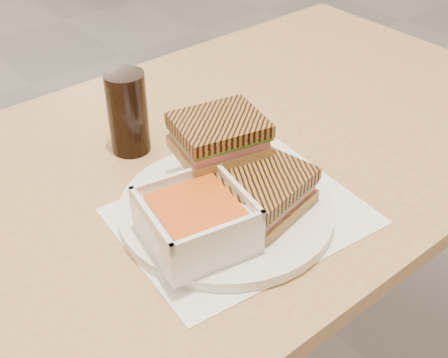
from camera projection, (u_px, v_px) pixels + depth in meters
main_table at (230, 200)px, 1.02m from camera, size 1.20×0.70×0.75m
tray_liner at (242, 216)px, 0.81m from camera, size 0.35×0.28×0.00m
plate at (226, 209)px, 0.81m from camera, size 0.30×0.30×0.02m
soup_bowl at (196, 222)px, 0.73m from camera, size 0.15×0.15×0.07m
panini_lower at (263, 192)px, 0.78m from camera, size 0.14×0.12×0.06m
panini_upper at (219, 136)px, 0.80m from camera, size 0.14×0.12×0.05m
cola_glass at (128, 113)px, 0.91m from camera, size 0.06×0.06×0.13m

